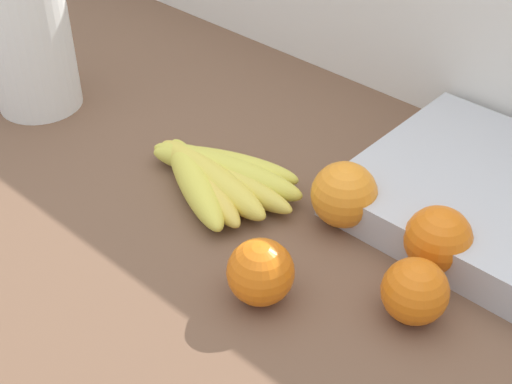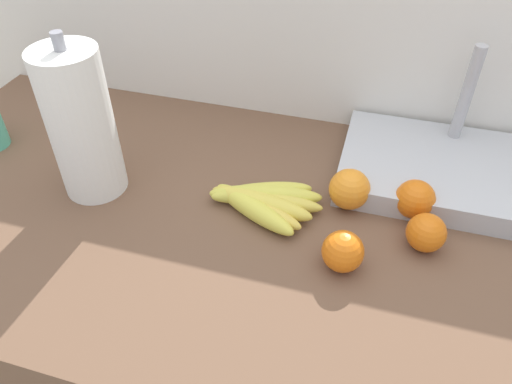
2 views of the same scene
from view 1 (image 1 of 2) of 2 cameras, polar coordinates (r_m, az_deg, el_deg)
name	(u,v)px [view 1 (image 1 of 2)]	position (r m, az deg, el deg)	size (l,w,h in m)	color
wall_back	(390,210)	(1.23, 10.62, -1.44)	(2.03, 0.06, 1.30)	silver
banana_bunch	(213,176)	(0.87, -3.40, 1.30)	(0.22, 0.16, 0.04)	#E0D54C
orange_front	(260,272)	(0.72, 0.36, -6.38)	(0.07, 0.07, 0.07)	orange
orange_back_left	(344,195)	(0.81, 7.01, -0.21)	(0.08, 0.08, 0.08)	orange
orange_right	(415,291)	(0.72, 12.50, -7.70)	(0.07, 0.07, 0.07)	orange
orange_center	(438,239)	(0.78, 14.25, -3.66)	(0.07, 0.07, 0.07)	orange
paper_towel_roll	(22,11)	(1.03, -18.05, 13.48)	(0.12, 0.12, 0.31)	white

